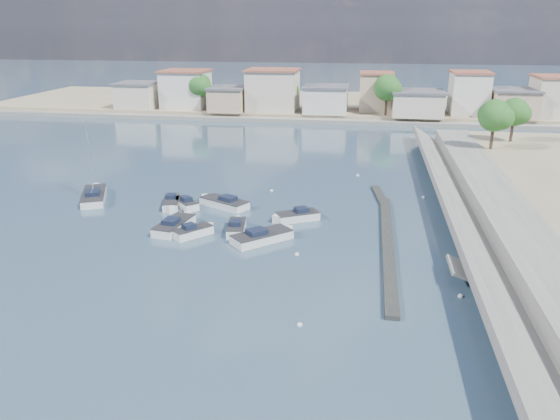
% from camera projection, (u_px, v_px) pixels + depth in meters
% --- Properties ---
extents(ground, '(400.00, 400.00, 0.00)m').
position_uv_depth(ground, '(332.00, 162.00, 77.20)').
color(ground, '#273B4F').
rests_on(ground, ground).
extents(seawall_walkway, '(5.00, 90.00, 1.80)m').
position_uv_depth(seawall_walkway, '(518.00, 232.00, 48.90)').
color(seawall_walkway, slate).
rests_on(seawall_walkway, ground).
extents(breakwater, '(2.00, 31.02, 0.35)m').
position_uv_depth(breakwater, '(386.00, 233.00, 50.60)').
color(breakwater, black).
rests_on(breakwater, ground).
extents(far_shore_land, '(160.00, 40.00, 1.40)m').
position_uv_depth(far_shore_land, '(348.00, 105.00, 125.51)').
color(far_shore_land, gray).
rests_on(far_shore_land, ground).
extents(far_shore_quay, '(160.00, 2.50, 0.80)m').
position_uv_depth(far_shore_quay, '(344.00, 122.00, 106.00)').
color(far_shore_quay, slate).
rests_on(far_shore_quay, ground).
extents(far_town, '(113.01, 12.80, 8.35)m').
position_uv_depth(far_town, '(400.00, 96.00, 108.43)').
color(far_town, beige).
rests_on(far_town, far_shore_land).
extents(shore_trees, '(74.56, 38.32, 7.92)m').
position_uv_depth(shore_trees, '(390.00, 94.00, 100.15)').
color(shore_trees, '#38281E').
rests_on(shore_trees, ground).
extents(motorboat_a, '(2.15, 4.52, 1.48)m').
position_uv_depth(motorboat_a, '(237.00, 227.00, 51.41)').
color(motorboat_a, white).
rests_on(motorboat_a, ground).
extents(motorboat_b, '(3.52, 3.76, 1.48)m').
position_uv_depth(motorboat_b, '(195.00, 232.00, 50.33)').
color(motorboat_b, white).
rests_on(motorboat_b, ground).
extents(motorboat_c, '(5.90, 4.43, 1.48)m').
position_uv_depth(motorboat_c, '(222.00, 203.00, 58.41)').
color(motorboat_c, white).
rests_on(motorboat_c, ground).
extents(motorboat_d, '(4.61, 3.61, 1.48)m').
position_uv_depth(motorboat_d, '(295.00, 217.00, 54.20)').
color(motorboat_d, white).
rests_on(motorboat_d, ground).
extents(motorboat_e, '(2.87, 5.89, 1.48)m').
position_uv_depth(motorboat_e, '(176.00, 225.00, 52.02)').
color(motorboat_e, white).
rests_on(motorboat_e, ground).
extents(motorboat_f, '(3.67, 3.71, 1.48)m').
position_uv_depth(motorboat_f, '(184.00, 204.00, 58.17)').
color(motorboat_f, white).
rests_on(motorboat_f, ground).
extents(motorboat_g, '(2.59, 4.59, 1.48)m').
position_uv_depth(motorboat_g, '(171.00, 204.00, 58.04)').
color(motorboat_g, white).
rests_on(motorboat_g, ground).
extents(motorboat_h, '(5.51, 5.36, 1.48)m').
position_uv_depth(motorboat_h, '(265.00, 237.00, 49.15)').
color(motorboat_h, white).
rests_on(motorboat_h, ground).
extents(sailboat, '(4.88, 7.47, 9.00)m').
position_uv_depth(sailboat, '(94.00, 195.00, 60.85)').
color(sailboat, white).
rests_on(sailboat, ground).
extents(mooring_buoys, '(18.31, 37.96, 0.38)m').
position_uv_depth(mooring_buoys, '(350.00, 226.00, 52.63)').
color(mooring_buoys, white).
rests_on(mooring_buoys, ground).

